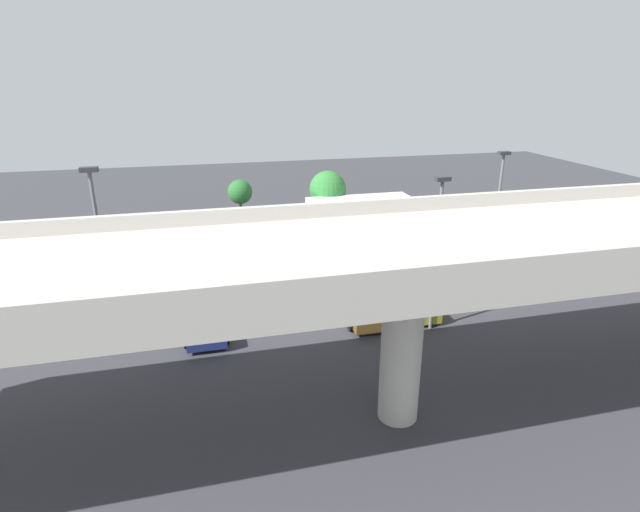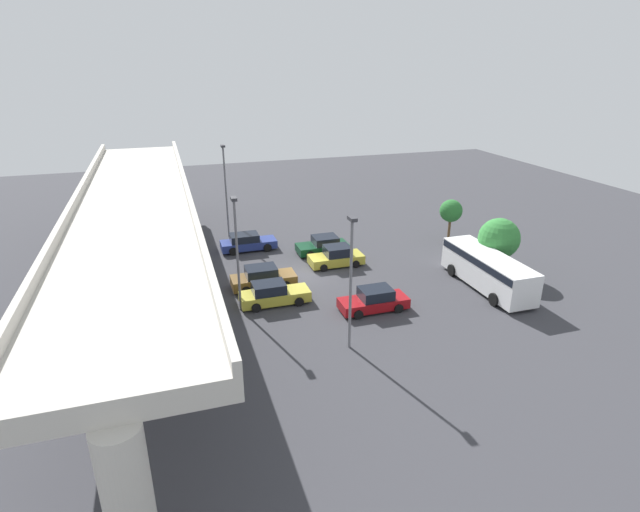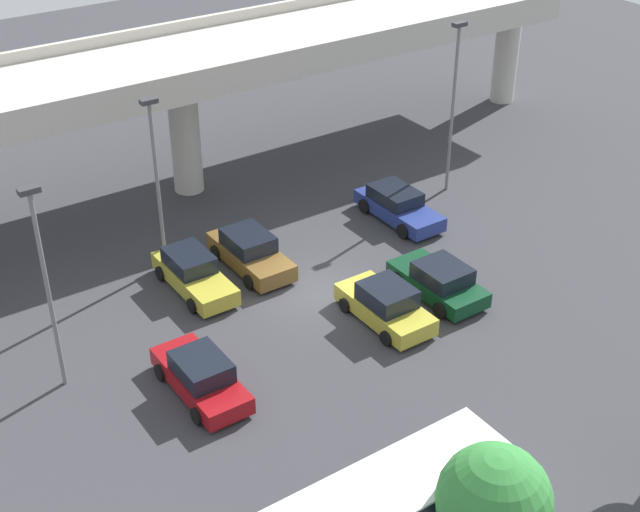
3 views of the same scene
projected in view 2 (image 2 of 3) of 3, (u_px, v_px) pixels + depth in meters
The scene contains 14 objects.
ground_plane at pixel (305, 275), 38.79m from camera, with size 93.73×93.73×0.00m, color #38383D.
highway_overpass at pixel (135, 212), 33.24m from camera, with size 45.22×7.28×7.52m.
parked_car_0 at pixel (374, 300), 33.16m from camera, with size 2.04×4.60×1.54m.
parked_car_1 at pixel (273, 294), 33.98m from camera, with size 1.99×4.75×1.57m.
parked_car_2 at pixel (263, 278), 36.45m from camera, with size 2.12×4.70×1.61m.
parked_car_3 at pixel (336, 257), 40.39m from camera, with size 2.15×4.38×1.62m.
parked_car_4 at pixel (323, 245), 42.95m from camera, with size 2.24×4.40×1.50m.
parked_car_5 at pixel (247, 242), 43.63m from camera, with size 2.10×4.80×1.50m.
shuttle_bus at pixel (488, 268), 36.10m from camera, with size 8.58×2.69×2.56m.
lamp_post_near_aisle at pixel (225, 185), 45.34m from camera, with size 0.70×0.35×8.60m.
lamp_post_mid_lot at pixel (351, 274), 27.37m from camera, with size 0.70×0.35×7.91m.
lamp_post_by_overpass at pixel (237, 246), 31.75m from camera, with size 0.70×0.35×7.74m.
tree_front_left at pixel (499, 239), 38.10m from camera, with size 3.14×3.14×4.44m.
tree_front_centre at pixel (451, 211), 44.72m from camera, with size 2.03×2.03×3.99m.
Camera 2 is at (-34.23, 9.65, 15.60)m, focal length 28.00 mm.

